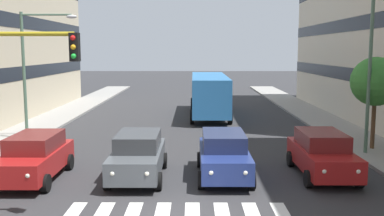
{
  "coord_description": "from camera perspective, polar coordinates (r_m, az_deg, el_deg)",
  "views": [
    {
      "loc": [
        -0.48,
        12.13,
        4.87
      ],
      "look_at": [
        -0.42,
        -5.92,
        2.47
      ],
      "focal_mm": 40.91,
      "sensor_mm": 36.0,
      "label": 1
    }
  ],
  "objects": [
    {
      "name": "car_0",
      "position": [
        17.79,
        16.59,
        -5.71
      ],
      "size": [
        2.02,
        4.44,
        1.72
      ],
      "color": "maroon",
      "rests_on": "ground_plane"
    },
    {
      "name": "car_1",
      "position": [
        16.94,
        4.16,
        -6.07
      ],
      "size": [
        2.02,
        4.44,
        1.72
      ],
      "color": "navy",
      "rests_on": "ground_plane"
    },
    {
      "name": "car_2",
      "position": [
        16.92,
        -7.05,
        -6.12
      ],
      "size": [
        2.02,
        4.44,
        1.72
      ],
      "color": "#474C51",
      "rests_on": "ground_plane"
    },
    {
      "name": "car_3",
      "position": [
        17.59,
        -19.84,
        -5.99
      ],
      "size": [
        2.02,
        4.44,
        1.72
      ],
      "color": "maroon",
      "rests_on": "ground_plane"
    },
    {
      "name": "bus_behind_traffic",
      "position": [
        32.37,
        2.26,
        2.23
      ],
      "size": [
        2.78,
        10.5,
        3.0
      ],
      "color": "#286BAD",
      "rests_on": "ground_plane"
    },
    {
      "name": "street_lamp_left",
      "position": [
        21.22,
        20.92,
        7.15
      ],
      "size": [
        3.37,
        0.28,
        7.76
      ],
      "color": "#4C6B56",
      "rests_on": "sidewalk_left"
    },
    {
      "name": "street_lamp_right",
      "position": [
        24.57,
        -20.01,
        5.75
      ],
      "size": [
        2.98,
        0.28,
        6.69
      ],
      "color": "#4C6B56",
      "rests_on": "sidewalk_right"
    },
    {
      "name": "street_tree_1",
      "position": [
        22.54,
        22.81,
        3.17
      ],
      "size": [
        2.34,
        2.34,
        4.41
      ],
      "color": "#513823",
      "rests_on": "sidewalk_left"
    }
  ]
}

